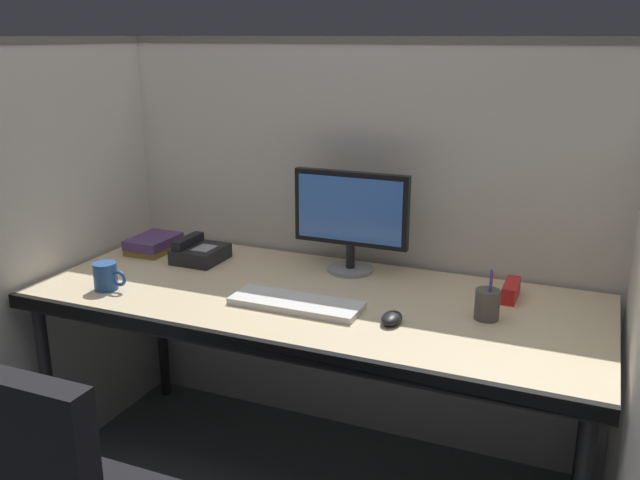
{
  "coord_description": "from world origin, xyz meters",
  "views": [
    {
      "loc": [
        0.85,
        -1.67,
        1.58
      ],
      "look_at": [
        0.0,
        0.35,
        0.92
      ],
      "focal_mm": 38.29,
      "sensor_mm": 36.0,
      "label": 1
    }
  ],
  "objects_px": {
    "computer_mouse": "(392,318)",
    "pen_cup": "(487,304)",
    "desk_phone": "(199,252)",
    "keyboard_main": "(296,303)",
    "red_stapler": "(511,290)",
    "desk": "(313,310)",
    "monitor_center": "(351,215)",
    "book_stack": "(154,244)",
    "coffee_mug": "(106,276)"
  },
  "relations": [
    {
      "from": "desk",
      "to": "red_stapler",
      "type": "xyz_separation_m",
      "value": [
        0.61,
        0.24,
        0.08
      ]
    },
    {
      "from": "monitor_center",
      "to": "coffee_mug",
      "type": "xyz_separation_m",
      "value": [
        -0.7,
        -0.5,
        -0.17
      ]
    },
    {
      "from": "computer_mouse",
      "to": "coffee_mug",
      "type": "height_order",
      "value": "coffee_mug"
    },
    {
      "from": "coffee_mug",
      "to": "book_stack",
      "type": "xyz_separation_m",
      "value": [
        -0.11,
        0.42,
        -0.02
      ]
    },
    {
      "from": "desk_phone",
      "to": "desk",
      "type": "bearing_deg",
      "value": -17.57
    },
    {
      "from": "computer_mouse",
      "to": "monitor_center",
      "type": "bearing_deg",
      "value": 125.49
    },
    {
      "from": "book_stack",
      "to": "desk",
      "type": "bearing_deg",
      "value": -14.68
    },
    {
      "from": "desk",
      "to": "red_stapler",
      "type": "bearing_deg",
      "value": 21.43
    },
    {
      "from": "coffee_mug",
      "to": "book_stack",
      "type": "bearing_deg",
      "value": 104.84
    },
    {
      "from": "red_stapler",
      "to": "coffee_mug",
      "type": "bearing_deg",
      "value": -160.58
    },
    {
      "from": "computer_mouse",
      "to": "pen_cup",
      "type": "bearing_deg",
      "value": 29.43
    },
    {
      "from": "monitor_center",
      "to": "coffee_mug",
      "type": "distance_m",
      "value": 0.88
    },
    {
      "from": "book_stack",
      "to": "desk_phone",
      "type": "bearing_deg",
      "value": -7.56
    },
    {
      "from": "computer_mouse",
      "to": "red_stapler",
      "type": "height_order",
      "value": "red_stapler"
    },
    {
      "from": "coffee_mug",
      "to": "pen_cup",
      "type": "xyz_separation_m",
      "value": [
        1.25,
        0.25,
        0.0
      ]
    },
    {
      "from": "red_stapler",
      "to": "coffee_mug",
      "type": "relative_size",
      "value": 1.19
    },
    {
      "from": "desk",
      "to": "red_stapler",
      "type": "height_order",
      "value": "red_stapler"
    },
    {
      "from": "monitor_center",
      "to": "keyboard_main",
      "type": "xyz_separation_m",
      "value": [
        -0.04,
        -0.39,
        -0.2
      ]
    },
    {
      "from": "pen_cup",
      "to": "coffee_mug",
      "type": "bearing_deg",
      "value": -168.65
    },
    {
      "from": "computer_mouse",
      "to": "red_stapler",
      "type": "bearing_deg",
      "value": 49.15
    },
    {
      "from": "keyboard_main",
      "to": "pen_cup",
      "type": "relative_size",
      "value": 2.61
    },
    {
      "from": "monitor_center",
      "to": "keyboard_main",
      "type": "height_order",
      "value": "monitor_center"
    },
    {
      "from": "desk_phone",
      "to": "pen_cup",
      "type": "bearing_deg",
      "value": -7.11
    },
    {
      "from": "desk_phone",
      "to": "red_stapler",
      "type": "distance_m",
      "value": 1.17
    },
    {
      "from": "pen_cup",
      "to": "book_stack",
      "type": "bearing_deg",
      "value": 172.82
    },
    {
      "from": "keyboard_main",
      "to": "computer_mouse",
      "type": "distance_m",
      "value": 0.32
    },
    {
      "from": "monitor_center",
      "to": "computer_mouse",
      "type": "height_order",
      "value": "monitor_center"
    },
    {
      "from": "coffee_mug",
      "to": "pen_cup",
      "type": "relative_size",
      "value": 0.76
    },
    {
      "from": "keyboard_main",
      "to": "pen_cup",
      "type": "bearing_deg",
      "value": 13.22
    },
    {
      "from": "monitor_center",
      "to": "red_stapler",
      "type": "distance_m",
      "value": 0.62
    },
    {
      "from": "keyboard_main",
      "to": "desk_phone",
      "type": "xyz_separation_m",
      "value": [
        -0.54,
        0.28,
        0.02
      ]
    },
    {
      "from": "red_stapler",
      "to": "computer_mouse",
      "type": "bearing_deg",
      "value": -130.85
    },
    {
      "from": "pen_cup",
      "to": "monitor_center",
      "type": "bearing_deg",
      "value": 155.22
    },
    {
      "from": "monitor_center",
      "to": "pen_cup",
      "type": "xyz_separation_m",
      "value": [
        0.54,
        -0.25,
        -0.17
      ]
    },
    {
      "from": "book_stack",
      "to": "computer_mouse",
      "type": "bearing_deg",
      "value": -16.12
    },
    {
      "from": "keyboard_main",
      "to": "red_stapler",
      "type": "distance_m",
      "value": 0.71
    },
    {
      "from": "desk_phone",
      "to": "coffee_mug",
      "type": "distance_m",
      "value": 0.41
    },
    {
      "from": "keyboard_main",
      "to": "red_stapler",
      "type": "bearing_deg",
      "value": 28.59
    },
    {
      "from": "desk",
      "to": "book_stack",
      "type": "height_order",
      "value": "book_stack"
    },
    {
      "from": "coffee_mug",
      "to": "desk",
      "type": "bearing_deg",
      "value": 17.56
    },
    {
      "from": "red_stapler",
      "to": "coffee_mug",
      "type": "height_order",
      "value": "coffee_mug"
    },
    {
      "from": "desk",
      "to": "monitor_center",
      "type": "height_order",
      "value": "monitor_center"
    },
    {
      "from": "monitor_center",
      "to": "coffee_mug",
      "type": "height_order",
      "value": "monitor_center"
    },
    {
      "from": "desk",
      "to": "keyboard_main",
      "type": "height_order",
      "value": "keyboard_main"
    },
    {
      "from": "computer_mouse",
      "to": "pen_cup",
      "type": "xyz_separation_m",
      "value": [
        0.26,
        0.15,
        0.03
      ]
    },
    {
      "from": "computer_mouse",
      "to": "desk_phone",
      "type": "height_order",
      "value": "desk_phone"
    },
    {
      "from": "monitor_center",
      "to": "coffee_mug",
      "type": "bearing_deg",
      "value": -144.58
    },
    {
      "from": "computer_mouse",
      "to": "red_stapler",
      "type": "distance_m",
      "value": 0.46
    },
    {
      "from": "monitor_center",
      "to": "book_stack",
      "type": "height_order",
      "value": "monitor_center"
    },
    {
      "from": "computer_mouse",
      "to": "pen_cup",
      "type": "distance_m",
      "value": 0.3
    }
  ]
}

